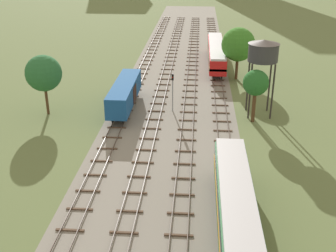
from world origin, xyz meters
TOP-DOWN VIEW (x-y plane):
  - ground_plane at (0.00, 56.00)m, footprint 480.00×480.00m
  - ballast_bed at (0.00, 56.00)m, footprint 17.54×176.00m
  - track_far_left at (-6.77, 57.00)m, footprint 2.40×126.00m
  - track_left at (-2.26, 57.00)m, footprint 2.40×126.00m
  - track_centre_left at (2.26, 57.00)m, footprint 2.40×126.00m
  - track_centre at (6.77, 57.00)m, footprint 2.40×126.00m
  - passenger_coach_centre_nearest at (6.77, 12.70)m, footprint 2.96×22.00m
  - freight_boxcar_far_left_near at (-6.76, 41.19)m, footprint 2.87×14.00m
  - passenger_coach_centre_mid at (6.77, 65.16)m, footprint 2.96×22.00m
  - water_tower at (11.83, 40.55)m, footprint 4.11×4.11m
  - signal_post_nearest at (0.00, 40.91)m, footprint 0.28×0.47m
  - lineside_tree_0 at (-17.10, 38.56)m, footprint 4.86×4.86m
  - lineside_tree_1 at (10.04, 56.65)m, footprint 5.66×5.66m
  - lineside_tree_2 at (10.84, 37.92)m, footprint 3.35×3.35m

SIDE VIEW (x-z plane):
  - ground_plane at x=0.00m, z-range 0.00..0.00m
  - ballast_bed at x=0.00m, z-range 0.00..0.01m
  - track_far_left at x=-6.77m, z-range -0.01..0.28m
  - track_left at x=-2.26m, z-range -0.01..0.28m
  - track_centre_left at x=2.26m, z-range -0.01..0.28m
  - track_centre at x=6.77m, z-range -0.01..0.28m
  - freight_boxcar_far_left_near at x=-6.76m, z-range 0.65..4.25m
  - passenger_coach_centre_nearest at x=6.77m, z-range 0.71..4.51m
  - passenger_coach_centre_mid at x=6.77m, z-range 0.71..4.51m
  - signal_post_nearest at x=0.00m, z-range 0.73..6.20m
  - lineside_tree_2 at x=10.84m, z-range 1.77..8.83m
  - lineside_tree_0 at x=-17.10m, z-range 1.69..9.96m
  - lineside_tree_1 at x=10.04m, z-range 1.58..10.45m
  - water_tower at x=11.83m, z-range 3.58..13.92m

